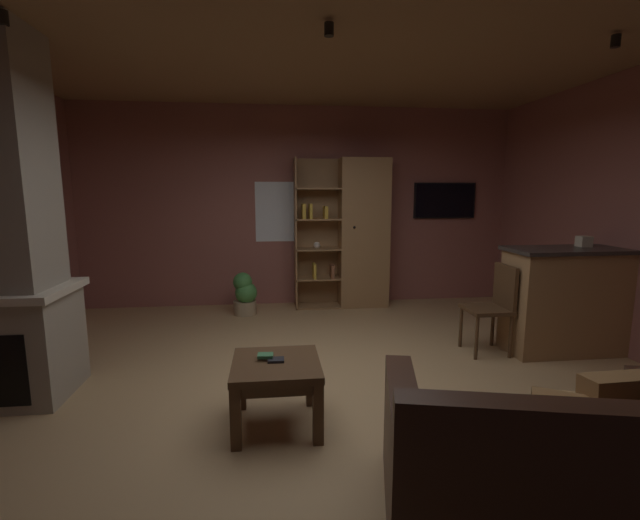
{
  "coord_description": "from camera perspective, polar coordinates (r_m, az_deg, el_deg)",
  "views": [
    {
      "loc": [
        -0.44,
        -3.4,
        1.66
      ],
      "look_at": [
        0.0,
        0.4,
        1.05
      ],
      "focal_mm": 24.17,
      "sensor_mm": 36.0,
      "label": 1
    }
  ],
  "objects": [
    {
      "name": "floor",
      "position": [
        3.82,
        0.72,
        -16.9
      ],
      "size": [
        6.26,
        5.85,
        0.02
      ],
      "primitive_type": "cube",
      "color": "tan",
      "rests_on": "ground"
    },
    {
      "name": "wall_back",
      "position": [
        6.37,
        -2.67,
        7.01
      ],
      "size": [
        6.38,
        0.06,
        2.87
      ],
      "primitive_type": "cube",
      "color": "#8E544C",
      "rests_on": "ground"
    },
    {
      "name": "ceiling",
      "position": [
        3.64,
        0.83,
        28.6
      ],
      "size": [
        6.26,
        5.85,
        0.02
      ],
      "primitive_type": "cube",
      "color": "#8E6B47"
    },
    {
      "name": "window_pane_back",
      "position": [
        6.33,
        -5.17,
        6.37
      ],
      "size": [
        0.75,
        0.01,
        0.86
      ],
      "primitive_type": "cube",
      "color": "white"
    },
    {
      "name": "bookshelf_cabinet",
      "position": [
        6.24,
        4.95,
        3.44
      ],
      "size": [
        1.34,
        0.41,
        2.12
      ],
      "color": "#997047",
      "rests_on": "ground"
    },
    {
      "name": "kitchen_bar_counter",
      "position": [
        5.2,
        30.61,
        -4.57
      ],
      "size": [
        1.43,
        0.57,
        1.09
      ],
      "color": "#997047",
      "rests_on": "ground"
    },
    {
      "name": "tissue_box",
      "position": [
        5.24,
        31.56,
        2.1
      ],
      "size": [
        0.13,
        0.13,
        0.11
      ],
      "primitive_type": "cube",
      "rotation": [
        0.0,
        0.0,
        -0.05
      ],
      "color": "#BFB299",
      "rests_on": "kitchen_bar_counter"
    },
    {
      "name": "leather_couch",
      "position": [
        2.6,
        27.83,
        -23.71
      ],
      "size": [
        1.68,
        1.26,
        0.84
      ],
      "color": "#382116",
      "rests_on": "ground"
    },
    {
      "name": "coffee_table",
      "position": [
        3.16,
        -5.81,
        -14.84
      ],
      "size": [
        0.62,
        0.61,
        0.48
      ],
      "color": "#4C331E",
      "rests_on": "ground"
    },
    {
      "name": "table_book_0",
      "position": [
        3.13,
        -5.85,
        -13.02
      ],
      "size": [
        0.12,
        0.09,
        0.02
      ],
      "primitive_type": "cube",
      "rotation": [
        0.0,
        0.0,
        -0.03
      ],
      "color": "black",
      "rests_on": "coffee_table"
    },
    {
      "name": "table_book_1",
      "position": [
        3.16,
        -7.25,
        -12.44
      ],
      "size": [
        0.11,
        0.09,
        0.02
      ],
      "primitive_type": "cube",
      "rotation": [
        0.0,
        0.0,
        -0.07
      ],
      "color": "#387247",
      "rests_on": "coffee_table"
    },
    {
      "name": "dining_chair",
      "position": [
        4.8,
        22.07,
        -5.25
      ],
      "size": [
        0.42,
        0.42,
        0.92
      ],
      "color": "#4C331E",
      "rests_on": "ground"
    },
    {
      "name": "potted_floor_plant",
      "position": [
        5.94,
        -9.93,
        -4.46
      ],
      "size": [
        0.32,
        0.33,
        0.58
      ],
      "color": "#9E896B",
      "rests_on": "ground"
    },
    {
      "name": "wall_mounted_tv",
      "position": [
        6.82,
        16.16,
        7.58
      ],
      "size": [
        0.94,
        0.06,
        0.53
      ],
      "color": "black"
    },
    {
      "name": "track_light_spot_0",
      "position": [
        3.89,
        -36.44,
        24.41
      ],
      "size": [
        0.07,
        0.07,
        0.09
      ],
      "primitive_type": "cylinder",
      "color": "black"
    },
    {
      "name": "track_light_spot_1",
      "position": [
        3.47,
        1.27,
        28.21
      ],
      "size": [
        0.07,
        0.07,
        0.09
      ],
      "primitive_type": "cylinder",
      "color": "black"
    },
    {
      "name": "track_light_spot_2",
      "position": [
        4.33,
        34.54,
        22.77
      ],
      "size": [
        0.07,
        0.07,
        0.09
      ],
      "primitive_type": "cylinder",
      "color": "black"
    }
  ]
}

